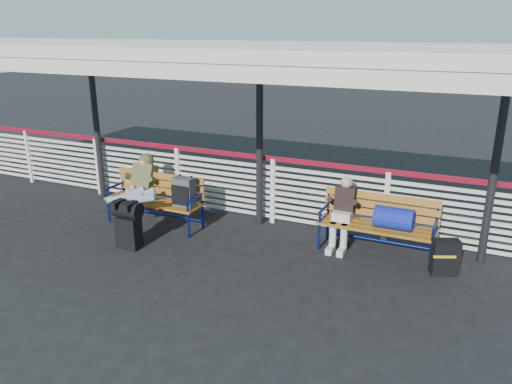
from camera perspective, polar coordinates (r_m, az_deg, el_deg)
The scene contains 9 objects.
ground at distance 8.62m, azimuth -15.58°, elevation -5.55°, with size 60.00×60.00×0.00m, color black.
fence at distance 9.82m, azimuth -8.86°, elevation 1.95°, with size 12.08×0.08×1.24m.
canopy at distance 8.61m, azimuth -13.55°, elevation 15.50°, with size 12.60×3.60×3.16m.
luggage_stack at distance 8.21m, azimuth -14.43°, elevation -3.43°, with size 0.48×0.27×0.79m.
bench_left at distance 8.89m, azimuth -10.21°, elevation -0.20°, with size 1.80×0.56×0.97m.
bench_right at distance 7.93m, azimuth 14.60°, elevation -2.96°, with size 1.80×0.56×0.92m.
traveler_man at distance 8.83m, azimuth -13.55°, elevation -0.02°, with size 0.94×1.64×0.77m.
companion_person at distance 8.05m, azimuth 9.88°, elevation -2.29°, with size 0.32×0.66×1.15m.
suitcase_side at distance 7.69m, azimuth 20.79°, elevation -6.97°, with size 0.43×0.36×0.52m.
Camera 1 is at (5.26, -5.94, 3.38)m, focal length 35.00 mm.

